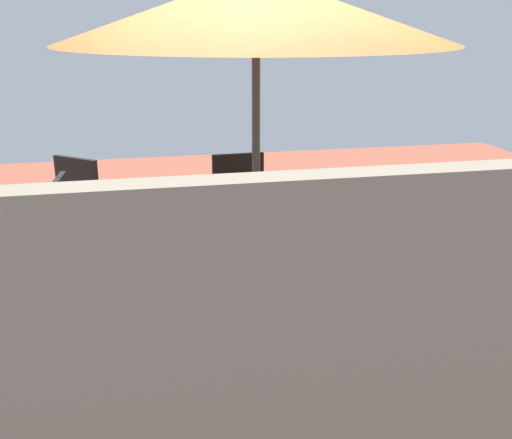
# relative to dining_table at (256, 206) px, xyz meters

# --- Properties ---
(ground_plane) EXTENTS (10.00, 10.00, 0.02)m
(ground_plane) POSITION_rel_dining_table_xyz_m (0.00, 0.00, -0.71)
(ground_plane) COLOR #9E4C38
(dining_table) EXTENTS (2.05, 1.24, 0.75)m
(dining_table) POSITION_rel_dining_table_xyz_m (0.00, 0.00, 0.00)
(dining_table) COLOR silver
(dining_table) RESTS_ON ground_plane
(patio_umbrella) EXTENTS (2.78, 2.78, 2.36)m
(patio_umbrella) POSITION_rel_dining_table_xyz_m (0.00, 0.00, 1.41)
(patio_umbrella) COLOR #4C4C4C
(patio_umbrella) RESTS_ON ground_plane
(chair_south) EXTENTS (0.46, 0.47, 0.98)m
(chair_south) POSITION_rel_dining_table_xyz_m (0.03, -0.75, -0.15)
(chair_south) COLOR beige
(chair_south) RESTS_ON ground_plane
(chair_southeast) EXTENTS (0.58, 0.59, 0.98)m
(chair_southeast) POSITION_rel_dining_table_xyz_m (1.26, -0.84, -0.15)
(chair_southeast) COLOR beige
(chair_southeast) RESTS_ON ground_plane
(chair_northeast) EXTENTS (0.59, 0.59, 0.98)m
(chair_northeast) POSITION_rel_dining_table_xyz_m (1.27, 0.78, -0.15)
(chair_northeast) COLOR beige
(chair_northeast) RESTS_ON ground_plane
(chair_east) EXTENTS (0.48, 0.47, 0.98)m
(chair_east) POSITION_rel_dining_table_xyz_m (1.28, -0.05, -0.15)
(chair_east) COLOR beige
(chair_east) RESTS_ON ground_plane
(laptop) EXTENTS (0.39, 0.34, 0.21)m
(laptop) POSITION_rel_dining_table_xyz_m (0.31, -0.00, 0.09)
(laptop) COLOR #2D2D33
(laptop) RESTS_ON dining_table
(cup) EXTENTS (0.07, 0.07, 0.08)m
(cup) POSITION_rel_dining_table_xyz_m (-0.59, -0.18, 0.09)
(cup) COLOR #286B33
(cup) RESTS_ON dining_table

